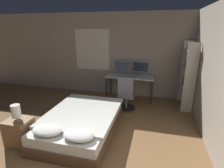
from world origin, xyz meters
TOP-DOWN VIEW (x-y plane):
  - wall_back at (-0.02, 4.00)m, footprint 12.00×0.08m
  - wall_side_right at (2.05, 1.50)m, footprint 0.06×12.00m
  - bed at (-0.52, 1.43)m, footprint 1.45×2.08m
  - nightstand at (-1.52, 0.75)m, footprint 0.46×0.40m
  - bedside_lamp at (-1.52, 0.75)m, footprint 0.17×0.17m
  - desk at (0.20, 3.61)m, footprint 1.49×0.63m
  - monitor_left at (-0.10, 3.83)m, footprint 0.52×0.16m
  - monitor_right at (0.50, 3.83)m, footprint 0.52×0.16m
  - keyboard at (0.20, 3.40)m, footprint 0.37×0.13m
  - computer_mouse at (0.47, 3.40)m, footprint 0.07×0.05m
  - office_chair at (0.23, 2.80)m, footprint 0.52×0.52m
  - bookshelf at (1.86, 3.36)m, footprint 0.30×0.82m

SIDE VIEW (x-z plane):
  - bed at x=-0.52m, z-range -0.04..0.51m
  - nightstand at x=-1.52m, z-range 0.00..0.54m
  - office_chair at x=0.23m, z-range -0.11..0.87m
  - desk at x=0.20m, z-range 0.29..1.06m
  - bedside_lamp at x=-1.52m, z-range 0.57..0.87m
  - keyboard at x=0.20m, z-range 0.77..0.79m
  - computer_mouse at x=0.47m, z-range 0.77..0.81m
  - bookshelf at x=1.86m, z-range 0.06..1.94m
  - monitor_left at x=-0.10m, z-range 0.80..1.23m
  - monitor_right at x=0.50m, z-range 0.80..1.23m
  - wall_side_right at x=2.05m, z-range 0.00..2.70m
  - wall_back at x=-0.02m, z-range 0.00..2.70m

